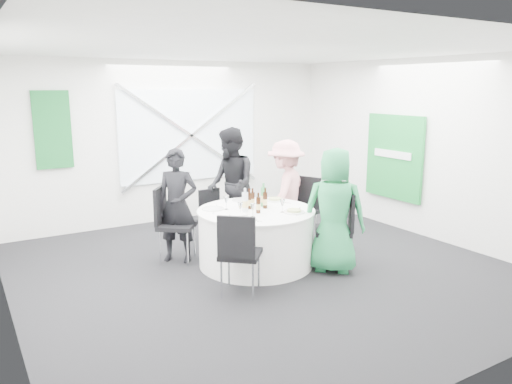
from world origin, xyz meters
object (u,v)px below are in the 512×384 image
person_man_back_left (177,206)px  person_woman_pink (286,192)px  clear_water_bottle (245,202)px  chair_back_left (170,218)px  chair_front_left (239,248)px  person_man_back (231,185)px  chair_back_right (303,204)px  chair_back (213,212)px  chair_front_right (341,223)px  person_woman_green (334,210)px  green_water_bottle (264,197)px  banquet_table (256,237)px

person_man_back_left → person_woman_pink: bearing=37.1°
clear_water_bottle → chair_back_left: bearing=135.4°
chair_back_left → chair_front_left: 1.56m
chair_back_left → person_man_back: 1.24m
chair_back_right → person_man_back_left: 1.99m
chair_back → person_woman_pink: 1.15m
chair_front_left → person_man_back_left: (-0.11, 1.50, 0.20)m
chair_back → chair_front_right: 2.07m
person_woman_green → green_water_bottle: person_woman_green is taller
banquet_table → chair_front_left: chair_front_left is taller
chair_back_right → green_water_bottle: bearing=-91.7°
chair_front_right → chair_front_left: 1.62m
chair_back → clear_water_bottle: size_ratio=2.65×
green_water_bottle → chair_back: bearing=103.8°
person_woman_green → chair_front_right: bearing=-121.3°
chair_back → green_water_bottle: green_water_bottle is taller
chair_back_right → clear_water_bottle: bearing=-92.4°
green_water_bottle → person_man_back: bearing=87.9°
person_woman_pink → chair_back_left: bearing=-38.2°
chair_back_left → person_man_back: person_man_back is taller
person_woman_pink → chair_front_right: bearing=55.8°
chair_back_left → person_woman_pink: person_woman_pink is taller
clear_water_bottle → chair_front_left: bearing=-124.4°
chair_back_left → chair_back_right: 2.08m
person_woman_pink → clear_water_bottle: person_woman_pink is taller
chair_back_right → person_man_back: person_man_back is taller
chair_front_left → green_water_bottle: green_water_bottle is taller
chair_back_left → chair_back_right: bearing=-58.2°
banquet_table → person_woman_pink: size_ratio=0.99×
chair_front_left → person_man_back_left: bearing=-44.1°
chair_front_right → person_man_back_left: bearing=-91.5°
banquet_table → person_man_back: size_ratio=0.89×
person_man_back → person_woman_green: person_man_back is taller
person_man_back → clear_water_bottle: size_ratio=5.64×
banquet_table → person_man_back: (0.22, 1.11, 0.50)m
chair_front_left → clear_water_bottle: clear_water_bottle is taller
chair_front_left → chair_front_right: bearing=-133.6°
chair_back → clear_water_bottle: bearing=-98.4°
chair_front_right → person_man_back: 1.93m
banquet_table → chair_back_left: (-0.92, 0.74, 0.23)m
chair_back_right → clear_water_bottle: (-1.32, -0.50, 0.29)m
banquet_table → chair_back: 1.16m
banquet_table → chair_back: size_ratio=1.89×
chair_back_left → person_woman_pink: size_ratio=0.65×
chair_back → person_woman_pink: bearing=-33.0°
chair_front_left → person_woman_pink: (1.61, 1.41, 0.21)m
chair_back_left → green_water_bottle: bearing=-80.7°
chair_front_left → person_woman_pink: bearing=-97.1°
chair_front_right → chair_back_right: bearing=-155.3°
chair_back_left → clear_water_bottle: bearing=-96.1°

